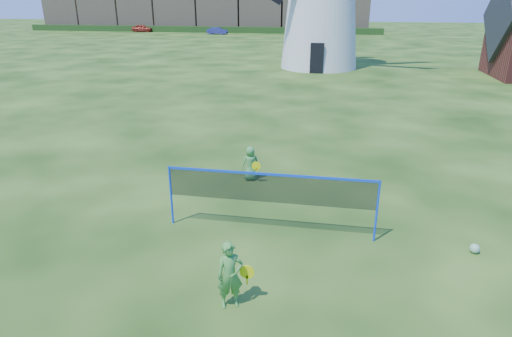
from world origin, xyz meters
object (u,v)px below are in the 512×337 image
object	(u,v)px
player_boy	(251,163)
car_right	(217,31)
car_left	(142,28)
play_ball	(475,249)
badminton_net	(270,189)
player_girl	(230,275)

from	to	relation	value
player_boy	car_right	xyz separation A→B (m)	(-16.90, 59.07, -0.00)
car_left	car_right	size ratio (longest dim) A/B	1.08
car_left	car_right	xyz separation A→B (m)	(14.29, -3.19, -0.07)
player_boy	car_right	bearing A→B (deg)	-96.99
player_boy	car_left	size ratio (longest dim) A/B	0.30
play_ball	car_left	distance (m)	75.29
badminton_net	player_boy	size ratio (longest dim) A/B	4.61
car_left	player_girl	bearing A→B (deg)	-155.46
play_ball	car_left	size ratio (longest dim) A/B	0.06
player_girl	play_ball	distance (m)	5.73
badminton_net	player_girl	xyz separation A→B (m)	(-0.30, -2.89, -0.48)
player_boy	car_right	world-z (taller)	same
badminton_net	play_ball	distance (m)	4.81
badminton_net	player_girl	bearing A→B (deg)	-95.84
badminton_net	player_girl	distance (m)	2.94
player_boy	car_left	world-z (taller)	car_left
player_boy	player_girl	bearing A→B (deg)	74.49
badminton_net	car_right	distance (m)	64.80
player_boy	play_ball	distance (m)	6.69
badminton_net	player_boy	distance (m)	3.42
badminton_net	car_left	bearing A→B (deg)	116.25
player_girl	car_left	world-z (taller)	player_girl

